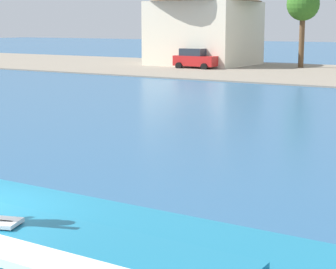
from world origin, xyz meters
The scene contains 3 objects.
car_near_shore centered at (-18.84, 41.08, 0.94)m, with size 3.96×2.15×1.86m.
house_with_chimney centered at (-20.57, 45.68, 4.39)m, with size 11.00×11.00×8.45m.
tree_tall_bare centered at (-11.17, 46.83, 5.61)m, with size 2.94×2.94×7.22m.
Camera 1 is at (7.83, -5.83, 3.98)m, focal length 64.14 mm.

